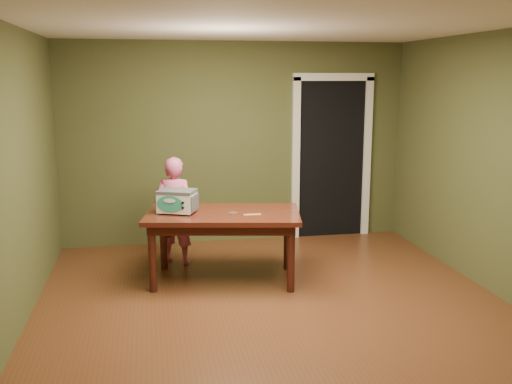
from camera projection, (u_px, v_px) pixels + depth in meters
floor at (278, 313)px, 5.27m from camera, size 5.00×5.00×0.00m
room_shell at (280, 129)px, 4.94m from camera, size 4.52×5.02×2.61m
doorway at (325, 156)px, 7.98m from camera, size 1.10×0.66×2.25m
dining_table at (223, 221)px, 6.03m from camera, size 1.74×1.18×0.75m
toy_oven at (177, 200)px, 5.95m from camera, size 0.46×0.39×0.25m
baking_pan at (233, 213)px, 5.90m from camera, size 0.10×0.10×0.02m
spatula at (252, 214)px, 5.89m from camera, size 0.18×0.03×0.01m
child at (175, 211)px, 6.59m from camera, size 0.54×0.46×1.26m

